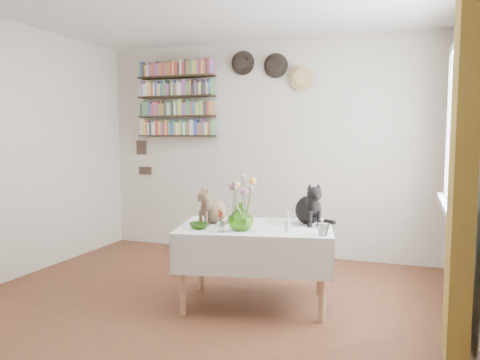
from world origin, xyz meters
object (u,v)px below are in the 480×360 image
at_px(black_cat, 309,202).
at_px(flower_vase, 241,217).
at_px(tabby_cat, 215,204).
at_px(dining_table, 255,245).
at_px(bookshelf_unit, 176,100).

distance_m(black_cat, flower_vase, 0.64).
height_order(tabby_cat, black_cat, black_cat).
relative_size(tabby_cat, black_cat, 0.89).
height_order(dining_table, black_cat, black_cat).
distance_m(dining_table, tabby_cat, 0.49).
bearing_deg(flower_vase, dining_table, 75.49).
distance_m(black_cat, bookshelf_unit, 2.55).
height_order(tabby_cat, flower_vase, tabby_cat).
bearing_deg(bookshelf_unit, tabby_cat, -53.45).
relative_size(dining_table, flower_vase, 6.45).
distance_m(dining_table, bookshelf_unit, 2.59).
distance_m(tabby_cat, bookshelf_unit, 2.22).
distance_m(flower_vase, bookshelf_unit, 2.57).
height_order(flower_vase, bookshelf_unit, bookshelf_unit).
distance_m(tabby_cat, flower_vase, 0.38).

